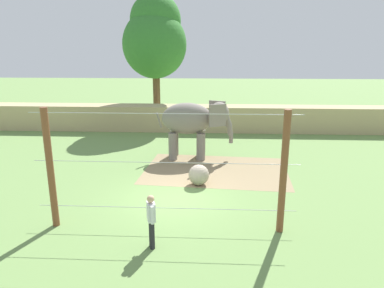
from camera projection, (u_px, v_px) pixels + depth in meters
name	position (u px, v px, depth m)	size (l,w,h in m)	color
ground_plane	(173.00, 199.00, 13.80)	(120.00, 120.00, 0.00)	#6B8E4C
dirt_patch	(216.00, 170.00, 17.05)	(6.90, 4.71, 0.01)	#937F5B
embankment_wall	(191.00, 118.00, 25.32)	(36.00, 1.80, 1.81)	tan
elephant	(193.00, 121.00, 18.53)	(4.15, 1.75, 3.07)	gray
enrichment_ball	(199.00, 175.00, 15.11)	(0.91, 0.91, 0.91)	tan
cable_fence	(165.00, 171.00, 11.00)	(8.44, 0.23, 4.01)	brown
zookeeper	(151.00, 219.00, 10.17)	(0.33, 0.57, 1.67)	#232328
tree_far_left	(156.00, 22.00, 25.98)	(3.81, 3.81, 9.82)	brown
tree_left_of_centre	(155.00, 45.00, 26.06)	(4.80, 4.80, 8.61)	brown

